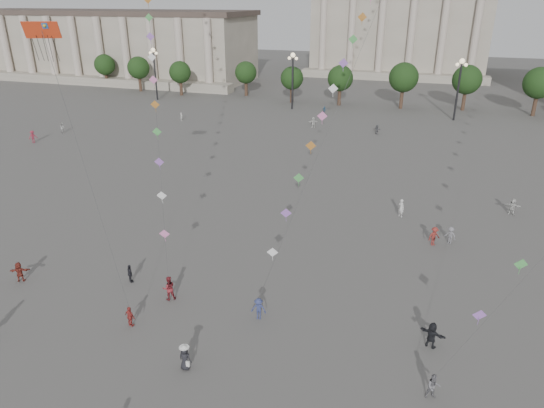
% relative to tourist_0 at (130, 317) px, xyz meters
% --- Properties ---
extents(ground, '(360.00, 360.00, 0.00)m').
position_rel_tourist_0_xyz_m(ground, '(6.26, -0.96, -0.74)').
color(ground, '#4F4D4A').
rests_on(ground, ground).
extents(hall_west, '(84.00, 26.22, 17.20)m').
position_rel_tourist_0_xyz_m(hall_west, '(-68.74, 92.93, 7.68)').
color(hall_west, gray).
rests_on(hall_west, ground).
extents(hall_central, '(48.30, 34.30, 35.50)m').
position_rel_tourist_0_xyz_m(hall_central, '(6.26, 128.26, 13.49)').
color(hall_central, gray).
rests_on(hall_central, ground).
extents(tree_row, '(137.12, 5.12, 8.00)m').
position_rel_tourist_0_xyz_m(tree_row, '(6.26, 77.04, 4.65)').
color(tree_row, '#35241A').
rests_on(tree_row, ground).
extents(lamp_post_far_west, '(2.00, 0.90, 10.65)m').
position_rel_tourist_0_xyz_m(lamp_post_far_west, '(-38.74, 69.04, 6.61)').
color(lamp_post_far_west, '#262628').
rests_on(lamp_post_far_west, ground).
extents(lamp_post_mid_west, '(2.00, 0.90, 10.65)m').
position_rel_tourist_0_xyz_m(lamp_post_mid_west, '(-8.74, 69.04, 6.61)').
color(lamp_post_mid_west, '#262628').
rests_on(lamp_post_mid_west, ground).
extents(lamp_post_mid_east, '(2.00, 0.90, 10.65)m').
position_rel_tourist_0_xyz_m(lamp_post_mid_east, '(21.26, 69.04, 6.61)').
color(lamp_post_mid_east, '#262628').
rests_on(lamp_post_mid_east, ground).
extents(person_crowd_0, '(0.93, 0.60, 1.48)m').
position_rel_tourist_0_xyz_m(person_crowd_0, '(-1.77, 66.64, -0.00)').
color(person_crowd_0, '#355677').
rests_on(person_crowd_0, ground).
extents(person_crowd_1, '(1.03, 0.94, 1.70)m').
position_rel_tourist_0_xyz_m(person_crowd_1, '(-38.85, 39.88, 0.11)').
color(person_crowd_1, '#B5B6B2').
rests_on(person_crowd_1, ground).
extents(person_crowd_2, '(1.21, 1.40, 1.87)m').
position_rel_tourist_0_xyz_m(person_crowd_2, '(-39.05, 33.71, 0.19)').
color(person_crowd_2, maroon).
rests_on(person_crowd_2, ground).
extents(person_crowd_3, '(1.70, 1.07, 1.75)m').
position_rel_tourist_0_xyz_m(person_crowd_3, '(18.99, 4.08, 0.13)').
color(person_crowd_3, black).
rests_on(person_crowd_3, ground).
extents(person_crowd_4, '(1.69, 1.23, 1.77)m').
position_rel_tourist_0_xyz_m(person_crowd_4, '(-1.27, 55.97, 0.14)').
color(person_crowd_4, silver).
rests_on(person_crowd_4, ground).
extents(person_crowd_6, '(1.20, 1.03, 1.61)m').
position_rel_tourist_0_xyz_m(person_crowd_6, '(20.22, 19.07, 0.06)').
color(person_crowd_6, slate).
rests_on(person_crowd_6, ground).
extents(person_crowd_7, '(1.60, 0.68, 1.67)m').
position_rel_tourist_0_xyz_m(person_crowd_7, '(26.20, 27.71, 0.09)').
color(person_crowd_7, silver).
rests_on(person_crowd_7, ground).
extents(person_crowd_8, '(1.28, 1.20, 1.73)m').
position_rel_tourist_0_xyz_m(person_crowd_8, '(18.85, 18.31, 0.12)').
color(person_crowd_8, maroon).
rests_on(person_crowd_8, ground).
extents(person_crowd_10, '(0.37, 0.55, 1.48)m').
position_rel_tourist_0_xyz_m(person_crowd_10, '(-24.60, 53.33, -0.00)').
color(person_crowd_10, silver).
rests_on(person_crowd_10, ground).
extents(person_crowd_12, '(1.31, 1.35, 1.53)m').
position_rel_tourist_0_xyz_m(person_crowd_12, '(9.41, 55.08, 0.02)').
color(person_crowd_12, slate).
rests_on(person_crowd_12, ground).
extents(person_crowd_13, '(0.81, 0.78, 1.88)m').
position_rel_tourist_0_xyz_m(person_crowd_13, '(15.61, 23.60, 0.20)').
color(person_crowd_13, silver).
rests_on(person_crowd_13, ground).
extents(tourist_0, '(0.94, 0.59, 1.49)m').
position_rel_tourist_0_xyz_m(tourist_0, '(0.00, 0.00, 0.00)').
color(tourist_0, '#A02F2B').
rests_on(tourist_0, ground).
extents(tourist_1, '(0.91, 0.82, 1.49)m').
position_rel_tourist_0_xyz_m(tourist_1, '(-3.08, 4.68, 0.00)').
color(tourist_1, black).
rests_on(tourist_1, ground).
extents(tourist_2, '(1.55, 1.07, 1.61)m').
position_rel_tourist_0_xyz_m(tourist_2, '(-11.23, 2.18, 0.06)').
color(tourist_2, maroon).
rests_on(tourist_2, ground).
extents(kite_flyer_0, '(1.15, 1.10, 1.86)m').
position_rel_tourist_0_xyz_m(kite_flyer_0, '(0.90, 3.58, 0.19)').
color(kite_flyer_0, maroon).
rests_on(kite_flyer_0, ground).
extents(kite_flyer_1, '(1.10, 0.73, 1.59)m').
position_rel_tourist_0_xyz_m(kite_flyer_1, '(7.80, 3.42, 0.05)').
color(kite_flyer_1, navy).
rests_on(kite_flyer_1, ground).
extents(kite_flyer_2, '(0.88, 0.77, 1.54)m').
position_rel_tourist_0_xyz_m(kite_flyer_2, '(19.19, -0.29, 0.03)').
color(kite_flyer_2, slate).
rests_on(kite_flyer_2, ground).
extents(hat_person, '(0.80, 0.60, 1.69)m').
position_rel_tourist_0_xyz_m(hat_person, '(5.36, -2.50, 0.09)').
color(hat_person, black).
rests_on(hat_person, ground).
extents(dragon_kite, '(4.30, 2.43, 18.21)m').
position_rel_tourist_0_xyz_m(dragon_kite, '(-6.27, 3.52, 16.72)').
color(dragon_kite, red).
rests_on(dragon_kite, ground).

